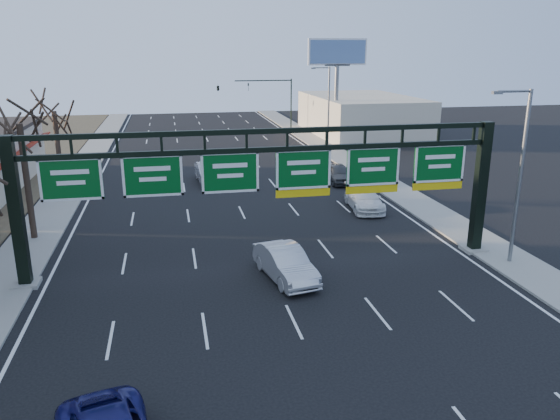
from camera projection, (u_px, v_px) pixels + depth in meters
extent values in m
plane|color=black|center=(306.00, 346.00, 20.74)|extent=(160.00, 160.00, 0.00)
cube|color=gray|center=(51.00, 214.00, 37.04)|extent=(3.00, 120.00, 0.12)
cube|color=gray|center=(403.00, 195.00, 41.97)|extent=(3.00, 120.00, 0.12)
cube|color=white|center=(238.00, 205.00, 39.52)|extent=(21.60, 120.00, 0.01)
cube|color=black|center=(16.00, 214.00, 24.98)|extent=(0.55, 0.55, 7.20)
cube|color=gray|center=(27.00, 284.00, 25.97)|extent=(1.20, 1.20, 0.20)
cube|color=black|center=(480.00, 188.00, 29.48)|extent=(0.55, 0.55, 7.20)
cube|color=gray|center=(474.00, 249.00, 30.47)|extent=(1.20, 1.20, 0.20)
cube|color=black|center=(267.00, 131.00, 26.25)|extent=(23.40, 0.25, 0.25)
cube|color=black|center=(267.00, 150.00, 26.50)|extent=(23.40, 0.25, 0.25)
cube|color=#054B18|center=(71.00, 179.00, 25.04)|extent=(2.80, 0.10, 2.00)
cube|color=#054B18|center=(153.00, 176.00, 25.74)|extent=(2.80, 0.10, 2.00)
cube|color=#054B18|center=(230.00, 172.00, 26.45)|extent=(2.80, 0.10, 2.00)
cube|color=#054B18|center=(303.00, 169.00, 27.15)|extent=(2.80, 0.10, 2.00)
cube|color=yellow|center=(303.00, 193.00, 27.50)|extent=(2.80, 0.10, 0.40)
cube|color=#054B18|center=(373.00, 166.00, 27.86)|extent=(2.80, 0.10, 2.00)
cube|color=yellow|center=(372.00, 189.00, 28.21)|extent=(2.80, 0.10, 0.40)
cube|color=#054B18|center=(439.00, 163.00, 28.57)|extent=(2.80, 0.10, 2.00)
cube|color=yellow|center=(437.00, 186.00, 28.91)|extent=(2.80, 0.10, 0.40)
cube|color=maroon|center=(21.00, 150.00, 43.97)|extent=(1.20, 18.00, 0.40)
cube|color=beige|center=(361.00, 116.00, 70.83)|extent=(12.00, 20.00, 5.00)
cylinder|color=#2E2319|center=(27.00, 181.00, 31.36)|extent=(0.36, 0.36, 6.84)
cylinder|color=#2E2319|center=(59.00, 153.00, 40.80)|extent=(0.36, 0.36, 6.46)
cylinder|color=slate|center=(520.00, 178.00, 27.48)|extent=(0.20, 0.20, 9.00)
cylinder|color=slate|center=(515.00, 89.00, 26.06)|extent=(1.80, 0.12, 0.12)
cube|color=slate|center=(498.00, 90.00, 25.90)|extent=(0.50, 0.22, 0.15)
cylinder|color=slate|center=(329.00, 108.00, 59.42)|extent=(0.20, 0.20, 9.00)
cylinder|color=slate|center=(321.00, 67.00, 57.99)|extent=(1.80, 0.12, 0.12)
cube|color=slate|center=(313.00, 67.00, 57.83)|extent=(0.50, 0.22, 0.15)
cylinder|color=slate|center=(336.00, 104.00, 64.61)|extent=(0.50, 0.50, 9.00)
cube|color=slate|center=(337.00, 65.00, 63.33)|extent=(3.00, 0.30, 0.20)
cube|color=white|center=(337.00, 52.00, 62.90)|extent=(7.00, 0.30, 3.00)
cube|color=#5573AB|center=(338.00, 52.00, 62.71)|extent=(6.60, 0.05, 2.60)
cylinder|color=black|center=(291.00, 105.00, 73.67)|extent=(0.18, 0.18, 7.00)
cylinder|color=black|center=(263.00, 81.00, 72.00)|extent=(7.60, 0.14, 0.14)
imported|color=black|center=(248.00, 87.00, 71.84)|extent=(0.20, 0.20, 1.00)
imported|color=black|center=(218.00, 87.00, 71.07)|extent=(0.54, 0.54, 1.62)
imported|color=#BBBCC1|center=(285.00, 263.00, 26.61)|extent=(2.60, 5.10, 1.60)
imported|color=white|center=(364.00, 199.00, 38.26)|extent=(2.58, 5.29, 1.48)
imported|color=#3D3F42|center=(338.00, 173.00, 45.91)|extent=(2.01, 4.63, 1.55)
imported|color=#B6B5BB|center=(208.00, 173.00, 45.94)|extent=(2.08, 5.05, 1.63)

